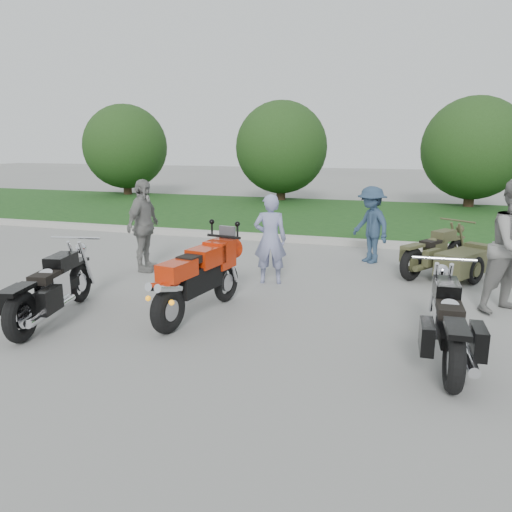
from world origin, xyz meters
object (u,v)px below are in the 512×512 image
(cruiser_left, at_px, (50,291))
(person_back, at_px, (143,226))
(person_denim, at_px, (371,225))
(cruiser_right, at_px, (448,326))
(person_stripe, at_px, (270,239))
(sportbike_red, at_px, (197,277))
(cruiser_sidecar, at_px, (450,259))

(cruiser_left, bearing_deg, person_back, 82.68)
(cruiser_left, distance_m, person_denim, 6.28)
(cruiser_right, relative_size, person_back, 1.27)
(cruiser_left, relative_size, person_stripe, 1.42)
(cruiser_left, height_order, person_denim, person_denim)
(sportbike_red, distance_m, person_back, 2.92)
(cruiser_left, relative_size, cruiser_sidecar, 1.16)
(person_stripe, relative_size, person_back, 0.89)
(person_stripe, height_order, person_denim, person_stripe)
(sportbike_red, xyz_separation_m, cruiser_left, (-1.87, -0.81, -0.15))
(cruiser_right, bearing_deg, cruiser_left, -179.78)
(cruiser_sidecar, distance_m, person_stripe, 3.33)
(cruiser_left, xyz_separation_m, cruiser_right, (5.18, 0.25, -0.00))
(person_stripe, bearing_deg, sportbike_red, 62.68)
(sportbike_red, relative_size, cruiser_sidecar, 1.09)
(sportbike_red, bearing_deg, cruiser_sidecar, 52.12)
(sportbike_red, xyz_separation_m, person_denim, (2.06, 4.08, 0.20))
(cruiser_left, height_order, cruiser_right, cruiser_left)
(sportbike_red, bearing_deg, cruiser_left, -146.72)
(sportbike_red, distance_m, cruiser_sidecar, 4.83)
(cruiser_sidecar, bearing_deg, cruiser_left, -110.16)
(person_back, bearing_deg, cruiser_left, -176.75)
(cruiser_sidecar, distance_m, person_back, 5.75)
(sportbike_red, height_order, person_denim, person_denim)
(cruiser_left, distance_m, person_stripe, 3.69)
(cruiser_right, height_order, person_stripe, person_stripe)
(person_denim, relative_size, person_back, 0.89)
(sportbike_red, xyz_separation_m, cruiser_right, (3.31, -0.56, -0.15))
(cruiser_left, xyz_separation_m, person_back, (-0.17, 2.88, 0.44))
(cruiser_sidecar, height_order, person_stripe, person_stripe)
(cruiser_right, height_order, person_denim, person_denim)
(person_back, bearing_deg, cruiser_sidecar, -78.40)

